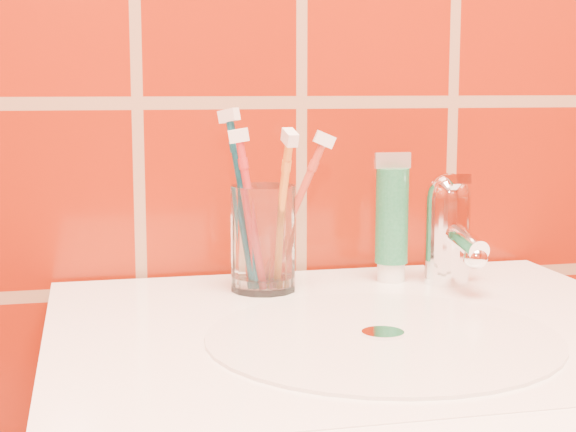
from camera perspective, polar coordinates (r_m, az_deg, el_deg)
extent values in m
cube|color=white|center=(0.82, 4.90, -12.27)|extent=(0.56, 0.46, 0.16)
cylinder|color=silver|center=(0.75, 6.15, -7.73)|extent=(0.30, 0.30, 0.00)
cylinder|color=white|center=(0.75, 6.15, -7.58)|extent=(0.04, 0.04, 0.00)
cylinder|color=white|center=(0.91, -1.61, -1.45)|extent=(0.08, 0.08, 0.11)
cylinder|color=white|center=(0.97, 6.67, -3.60)|extent=(0.03, 0.03, 0.02)
cylinder|color=#17633D|center=(0.95, 6.73, 0.02)|extent=(0.04, 0.04, 0.10)
cube|color=beige|center=(0.95, 6.80, 3.59)|extent=(0.04, 0.00, 0.02)
cylinder|color=white|center=(0.96, 10.24, -1.50)|extent=(0.05, 0.05, 0.09)
sphere|color=white|center=(0.95, 10.32, 1.31)|extent=(0.05, 0.05, 0.05)
cylinder|color=white|center=(0.92, 11.18, -1.44)|extent=(0.02, 0.09, 0.03)
cube|color=white|center=(0.94, 10.63, 2.31)|extent=(0.02, 0.06, 0.01)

